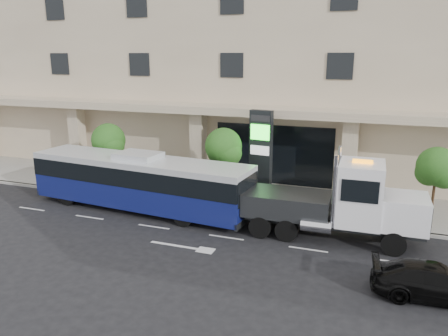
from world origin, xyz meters
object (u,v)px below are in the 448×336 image
(signage_pylon, at_px, (261,155))
(black_sedan, at_px, (435,282))
(city_bus, at_px, (139,181))
(tow_truck, at_px, (340,204))

(signage_pylon, bearing_deg, black_sedan, -35.77)
(city_bus, bearing_deg, signage_pylon, 37.71)
(city_bus, height_order, signage_pylon, signage_pylon)
(city_bus, xyz_separation_m, black_sedan, (15.00, -4.67, -1.06))
(black_sedan, bearing_deg, city_bus, 68.36)
(city_bus, height_order, tow_truck, tow_truck)
(tow_truck, bearing_deg, city_bus, 176.87)
(black_sedan, xyz_separation_m, signage_pylon, (-8.96, 8.53, 2.24))
(city_bus, xyz_separation_m, tow_truck, (11.15, -0.41, 0.09))
(city_bus, xyz_separation_m, signage_pylon, (6.04, 3.86, 1.18))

